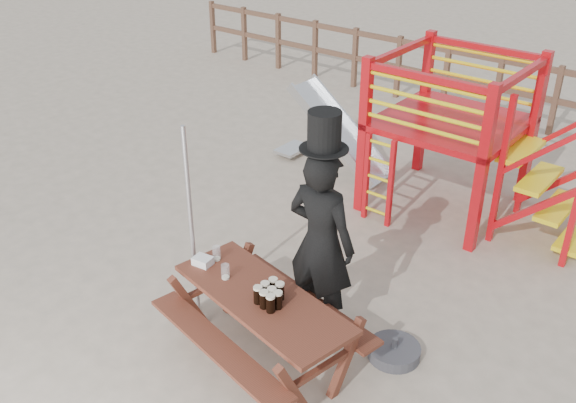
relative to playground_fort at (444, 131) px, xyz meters
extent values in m
plane|color=#BAA791|center=(-0.12, -3.58, -1.07)|extent=(60.00, 60.00, 0.00)
cube|color=brown|center=(-0.12, 3.42, 0.03)|extent=(15.00, 0.06, 0.10)
cube|color=brown|center=(-0.12, 3.42, -0.47)|extent=(15.00, 0.06, 0.10)
cube|color=brown|center=(-7.62, 3.42, -0.47)|extent=(0.09, 0.09, 1.20)
cube|color=brown|center=(-6.62, 3.42, -0.47)|extent=(0.09, 0.09, 1.20)
cube|color=brown|center=(-5.62, 3.42, -0.47)|extent=(0.09, 0.09, 1.20)
cube|color=brown|center=(-4.62, 3.42, -0.47)|extent=(0.09, 0.09, 1.20)
cube|color=brown|center=(-3.62, 3.42, -0.47)|extent=(0.09, 0.09, 1.20)
cube|color=brown|center=(-2.62, 3.42, -0.47)|extent=(0.09, 0.09, 1.20)
cube|color=brown|center=(-1.62, 3.42, -0.47)|extent=(0.09, 0.09, 1.20)
cube|color=brown|center=(-0.62, 3.42, -0.47)|extent=(0.09, 0.09, 1.20)
cube|color=brown|center=(0.38, 3.42, -0.47)|extent=(0.09, 0.09, 1.20)
cube|color=red|center=(-0.72, -0.78, -0.02)|extent=(0.12, 0.12, 2.10)
cube|color=red|center=(0.88, -0.78, -0.02)|extent=(0.12, 0.12, 2.10)
cube|color=red|center=(-0.72, 0.82, -0.02)|extent=(0.12, 0.12, 2.10)
cube|color=red|center=(0.88, 0.82, -0.02)|extent=(0.12, 0.12, 2.10)
cube|color=red|center=(0.08, 0.02, 0.13)|extent=(1.72, 1.72, 0.08)
cube|color=red|center=(0.08, -0.78, 0.93)|extent=(1.60, 0.08, 0.08)
cube|color=red|center=(0.08, 0.82, 0.93)|extent=(1.60, 0.08, 0.08)
cube|color=red|center=(-0.72, 0.02, 0.93)|extent=(0.08, 1.60, 0.08)
cube|color=red|center=(0.88, 0.02, 0.93)|extent=(0.08, 1.60, 0.08)
cylinder|color=yellow|center=(0.08, -0.78, 0.31)|extent=(1.50, 0.05, 0.05)
cylinder|color=yellow|center=(0.08, 0.82, 0.31)|extent=(1.50, 0.05, 0.05)
cylinder|color=yellow|center=(0.08, -0.78, 0.49)|extent=(1.50, 0.05, 0.05)
cylinder|color=yellow|center=(0.08, 0.82, 0.49)|extent=(1.50, 0.05, 0.05)
cylinder|color=yellow|center=(0.08, -0.78, 0.67)|extent=(1.50, 0.05, 0.05)
cylinder|color=yellow|center=(0.08, 0.82, 0.67)|extent=(1.50, 0.05, 0.05)
cylinder|color=yellow|center=(0.08, -0.78, 0.85)|extent=(1.50, 0.05, 0.05)
cylinder|color=yellow|center=(0.08, 0.82, 0.85)|extent=(1.50, 0.05, 0.05)
cube|color=red|center=(-0.55, -0.93, -0.47)|extent=(0.06, 0.06, 1.20)
cube|color=red|center=(-0.19, -0.93, -0.47)|extent=(0.06, 0.06, 1.20)
cylinder|color=yellow|center=(-0.37, -0.93, -0.92)|extent=(0.36, 0.04, 0.04)
cylinder|color=yellow|center=(-0.37, -0.93, -0.68)|extent=(0.36, 0.04, 0.04)
cylinder|color=yellow|center=(-0.37, -0.93, -0.44)|extent=(0.36, 0.04, 0.04)
cylinder|color=yellow|center=(-0.37, -0.93, -0.20)|extent=(0.36, 0.04, 0.04)
cylinder|color=yellow|center=(-0.37, -0.93, 0.04)|extent=(0.36, 0.04, 0.04)
cube|color=yellow|center=(1.03, 0.02, 0.01)|extent=(0.30, 0.90, 0.06)
cube|color=yellow|center=(1.31, 0.02, -0.29)|extent=(0.30, 0.90, 0.06)
cube|color=yellow|center=(1.59, 0.02, -0.59)|extent=(0.30, 0.90, 0.06)
cube|color=yellow|center=(1.87, 0.02, -0.89)|extent=(0.30, 0.90, 0.06)
cube|color=red|center=(1.43, -0.43, -0.47)|extent=(0.95, 0.08, 0.86)
cube|color=red|center=(1.43, 0.47, -0.47)|extent=(0.95, 0.08, 0.86)
cube|color=silver|center=(-1.62, 0.02, -0.45)|extent=(1.53, 0.55, 1.21)
cube|color=silver|center=(-1.62, -0.25, -0.41)|extent=(1.58, 0.04, 1.28)
cube|color=silver|center=(-1.62, 0.29, -0.41)|extent=(1.58, 0.04, 1.28)
cube|color=silver|center=(-2.52, 0.02, -0.97)|extent=(0.35, 0.55, 0.05)
cube|color=brown|center=(0.15, -3.79, -0.37)|extent=(1.96, 1.03, 0.05)
cube|color=brown|center=(0.06, -4.29, -0.65)|extent=(1.88, 0.60, 0.04)
cube|color=brown|center=(0.24, -3.29, -0.65)|extent=(1.88, 0.60, 0.04)
cube|color=brown|center=(-0.63, -3.65, -0.74)|extent=(0.28, 1.11, 0.67)
cube|color=brown|center=(0.93, -3.94, -0.74)|extent=(0.28, 1.11, 0.67)
imported|color=black|center=(0.28, -3.08, -0.09)|extent=(0.74, 0.50, 1.97)
cube|color=#0E9F13|center=(0.28, -2.92, 0.15)|extent=(0.08, 0.02, 0.46)
cylinder|color=black|center=(0.28, -3.08, 0.91)|extent=(0.45, 0.45, 0.01)
cylinder|color=black|center=(0.28, -3.08, 1.08)|extent=(0.30, 0.30, 0.34)
cube|color=white|center=(0.28, -2.92, 1.20)|extent=(0.16, 0.01, 0.04)
cylinder|color=#B2B2B7|center=(-0.85, -3.69, -0.02)|extent=(0.05, 0.05, 2.10)
cylinder|color=#3D3D43|center=(1.13, -3.00, -1.01)|extent=(0.51, 0.51, 0.12)
cylinder|color=#3D3D43|center=(1.13, -3.00, -0.91)|extent=(0.06, 0.06, 0.10)
cube|color=white|center=(-0.63, -3.77, -0.31)|extent=(0.20, 0.17, 0.08)
cylinder|color=black|center=(0.18, -3.88, -0.27)|extent=(0.08, 0.08, 0.15)
cylinder|color=beige|center=(0.18, -3.88, -0.19)|extent=(0.08, 0.08, 0.02)
cylinder|color=black|center=(0.27, -3.90, -0.27)|extent=(0.08, 0.08, 0.15)
cylinder|color=beige|center=(0.27, -3.90, -0.19)|extent=(0.08, 0.08, 0.02)
cylinder|color=black|center=(0.35, -3.91, -0.27)|extent=(0.08, 0.08, 0.15)
cylinder|color=beige|center=(0.35, -3.91, -0.19)|extent=(0.08, 0.08, 0.02)
cylinder|color=black|center=(0.19, -3.80, -0.27)|extent=(0.08, 0.08, 0.15)
cylinder|color=beige|center=(0.19, -3.80, -0.19)|extent=(0.08, 0.08, 0.02)
cylinder|color=black|center=(0.29, -3.82, -0.27)|extent=(0.08, 0.08, 0.15)
cylinder|color=beige|center=(0.29, -3.82, -0.19)|extent=(0.08, 0.08, 0.02)
cylinder|color=black|center=(0.37, -3.83, -0.27)|extent=(0.08, 0.08, 0.15)
cylinder|color=beige|center=(0.37, -3.83, -0.19)|extent=(0.08, 0.08, 0.02)
cylinder|color=black|center=(0.21, -3.70, -0.27)|extent=(0.08, 0.08, 0.15)
cylinder|color=beige|center=(0.21, -3.70, -0.19)|extent=(0.08, 0.08, 0.02)
cylinder|color=black|center=(0.30, -3.72, -0.27)|extent=(0.08, 0.08, 0.15)
cylinder|color=beige|center=(0.30, -3.72, -0.19)|extent=(0.08, 0.08, 0.02)
cylinder|color=silver|center=(-0.59, -3.63, -0.27)|extent=(0.08, 0.08, 0.15)
cylinder|color=beige|center=(-0.59, -3.63, -0.34)|extent=(0.07, 0.07, 0.02)
cylinder|color=silver|center=(-0.30, -3.80, -0.27)|extent=(0.08, 0.08, 0.15)
cylinder|color=beige|center=(-0.30, -3.80, -0.34)|extent=(0.07, 0.07, 0.02)
camera|label=1|loc=(3.27, -7.30, 3.22)|focal=40.00mm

